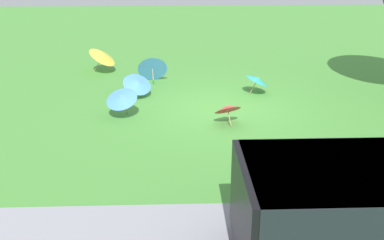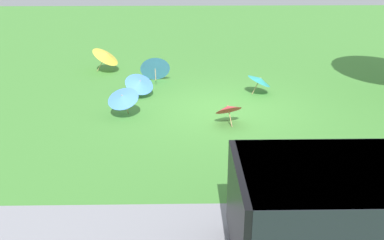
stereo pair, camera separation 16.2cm
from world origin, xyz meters
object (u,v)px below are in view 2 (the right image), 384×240
(parasol_blue_1, at_px, (123,97))
(parasol_blue_2, at_px, (155,67))
(parasol_blue_0, at_px, (140,83))
(parasol_yellow_0, at_px, (106,55))
(parasol_teal_0, at_px, (260,80))
(parasol_red_0, at_px, (228,108))

(parasol_blue_1, xyz_separation_m, parasol_blue_2, (-0.65, -3.17, -0.09))
(parasol_blue_0, distance_m, parasol_blue_1, 1.64)
(parasol_blue_0, xyz_separation_m, parasol_yellow_0, (1.36, -2.62, 0.16))
(parasol_blue_2, xyz_separation_m, parasol_teal_0, (-3.15, 1.40, 0.00))
(parasol_blue_0, bearing_deg, parasol_teal_0, -177.48)
(parasol_blue_0, xyz_separation_m, parasol_blue_2, (-0.36, -1.56, 0.02))
(parasol_red_0, bearing_deg, parasol_blue_0, -41.70)
(parasol_blue_1, bearing_deg, parasol_teal_0, -155.16)
(parasol_blue_1, relative_size, parasol_teal_0, 1.33)
(parasol_blue_2, bearing_deg, parasol_red_0, 118.71)
(parasol_yellow_0, bearing_deg, parasol_red_0, 128.19)
(parasol_red_0, height_order, parasol_blue_2, parasol_blue_2)
(parasol_yellow_0, bearing_deg, parasol_blue_1, 104.12)
(parasol_blue_0, relative_size, parasol_teal_0, 1.43)
(parasol_blue_1, height_order, parasol_yellow_0, parasol_yellow_0)
(parasol_blue_0, height_order, parasol_yellow_0, parasol_yellow_0)
(parasol_blue_1, relative_size, parasol_blue_2, 1.04)
(parasol_red_0, distance_m, parasol_yellow_0, 6.03)
(parasol_red_0, xyz_separation_m, parasol_blue_1, (2.66, -0.51, 0.14))
(parasol_blue_0, height_order, parasol_teal_0, parasol_blue_0)
(parasol_red_0, xyz_separation_m, parasol_teal_0, (-1.14, -2.27, 0.05))
(parasol_yellow_0, bearing_deg, parasol_blue_2, 148.17)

